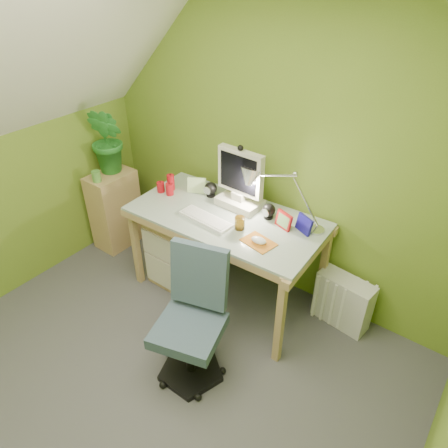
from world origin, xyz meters
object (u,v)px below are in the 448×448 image
Objects in this scene: side_ledge at (115,210)px; potted_plant at (108,141)px; desk_lamp at (295,186)px; radiator at (343,301)px; desk at (226,257)px; monitor at (241,175)px; task_chair at (188,330)px.

side_ledge is 1.22× the size of potted_plant.
radiator is at bearing -1.06° from desk_lamp.
side_ledge is at bearing 179.26° from desk.
potted_plant is 1.45× the size of radiator.
desk is at bearing 1.62° from side_ledge.
monitor is at bearing -166.62° from radiator.
radiator is (0.62, 1.06, -0.21)m from task_chair.
monitor reaches higher than side_ledge.
task_chair is 2.01× the size of radiator.
desk_lamp is at bearing -160.49° from radiator.
desk is 3.46× the size of radiator.
side_ledge is (-1.28, -0.04, -0.02)m from desk.
monitor reaches higher than radiator.
monitor is at bearing 7.39° from potted_plant.
monitor is at bearing 166.49° from desk_lamp.
desk_lamp is at bearing 5.48° from potted_plant.
monitor is at bearing 87.63° from desk.
desk is 1.72× the size of task_chair.
desk_lamp reaches higher than desk.
desk is at bearing -171.71° from desk_lamp.
desk_lamp is at bearing 1.71° from monitor.
monitor is 1.29m from potted_plant.
task_chair is at bearing -25.34° from side_ledge.
task_chair is at bearing -113.48° from radiator.
desk is 2.81× the size of monitor.
potted_plant is at bearing 136.97° from task_chair.
task_chair reaches higher than radiator.
task_chair is at bearing -26.82° from potted_plant.
monitor is 1.23m from radiator.
desk_lamp is at bearing 19.43° from desk.
monitor is 1.17m from task_chair.
desk is 0.68m from monitor.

